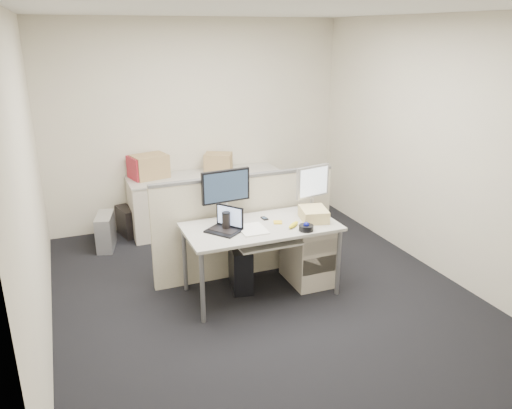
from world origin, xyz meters
name	(u,v)px	position (x,y,z in m)	size (l,w,h in m)	color
floor	(261,292)	(0.00, 0.00, -0.01)	(4.00, 4.50, 0.01)	black
ceiling	(262,10)	(0.00, 0.00, 2.70)	(4.00, 4.50, 0.01)	white
wall_back	(197,124)	(0.00, 2.25, 1.35)	(4.00, 0.02, 2.70)	beige
wall_front	(419,262)	(0.00, -2.25, 1.35)	(4.00, 0.02, 2.70)	beige
wall_left	(29,187)	(-2.00, 0.00, 1.35)	(0.02, 4.50, 2.70)	beige
wall_right	(433,147)	(2.00, 0.00, 1.35)	(0.02, 4.50, 2.70)	beige
desk	(261,232)	(0.00, 0.00, 0.66)	(1.50, 0.75, 0.73)	#B7B3AC
keyboard_tray	(268,243)	(0.00, -0.18, 0.62)	(0.62, 0.32, 0.02)	#B7B3AC
drawer_pedestal	(307,252)	(0.55, 0.05, 0.33)	(0.40, 0.55, 0.65)	#A9A094
cubicle_partition	(245,227)	(0.00, 0.45, 0.55)	(2.00, 0.06, 1.10)	beige
back_counter	(206,202)	(0.00, 1.93, 0.36)	(2.00, 0.60, 0.72)	#A9A094
monitor_main	(226,194)	(-0.25, 0.32, 0.98)	(0.51, 0.20, 0.51)	black
monitor_small	(312,189)	(0.65, 0.18, 0.97)	(0.40, 0.20, 0.49)	#B7B7BC
laptop	(223,221)	(-0.39, -0.02, 0.84)	(0.30, 0.23, 0.23)	black
trackball	(306,228)	(0.35, -0.28, 0.76)	(0.14, 0.14, 0.05)	black
desk_phone	(312,212)	(0.60, 0.08, 0.76)	(0.21, 0.17, 0.07)	black
paper_stack	(253,229)	(-0.12, -0.08, 0.74)	(0.24, 0.31, 0.01)	white
sticky_pad	(278,222)	(0.18, 0.00, 0.74)	(0.08, 0.08, 0.01)	gold
travel_mug	(226,222)	(-0.35, 0.02, 0.81)	(0.08, 0.08, 0.17)	black
banana	(294,225)	(0.28, -0.15, 0.75)	(0.19, 0.05, 0.04)	yellow
cellphone	(264,218)	(0.10, 0.15, 0.74)	(0.05, 0.09, 0.01)	black
manila_folders	(314,214)	(0.55, -0.05, 0.79)	(0.25, 0.32, 0.12)	#CBB981
keyboard	(271,238)	(0.05, -0.14, 0.64)	(0.41, 0.15, 0.02)	black
pc_tower_desk	(240,266)	(-0.15, 0.20, 0.23)	(0.20, 0.49, 0.46)	black
pc_tower_spare_dark	(127,222)	(-1.05, 2.03, 0.19)	(0.16, 0.40, 0.37)	black
pc_tower_spare_silver	(106,231)	(-1.35, 1.72, 0.21)	(0.18, 0.46, 0.43)	#B7B7BC
cardboard_box_left	(150,167)	(-0.70, 2.05, 0.88)	(0.42, 0.32, 0.32)	tan
cardboard_box_right	(218,163)	(0.22, 2.05, 0.85)	(0.35, 0.28, 0.26)	tan
red_binder	(134,169)	(-0.90, 2.03, 0.87)	(0.08, 0.33, 0.31)	maroon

